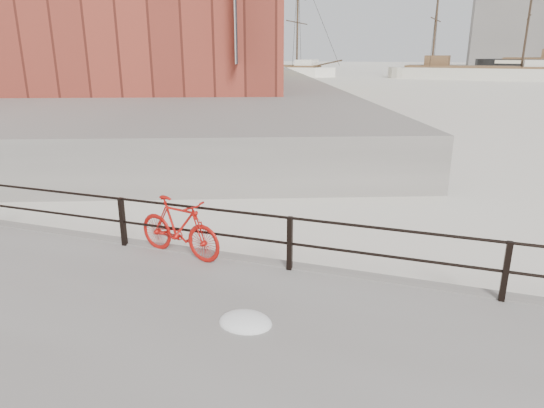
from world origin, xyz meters
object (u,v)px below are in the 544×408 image
Objects in this scene: workboat_far at (186,86)px; workboat_near at (175,96)px; schooner_mid at (473,79)px; bicycle at (179,227)px; schooner_left at (263,76)px.

workboat_near is at bearing -76.64° from workboat_far.
workboat_far is (-34.32, -28.11, 0.00)m from schooner_mid.
workboat_near is at bearing 132.60° from bicycle.
workboat_near is 13.56m from workboat_far.
workboat_near is (5.44, -39.61, 0.00)m from schooner_left.
schooner_mid is at bearing 1.17° from schooner_left.
bicycle is 53.57m from workboat_far.
bicycle is at bearing -83.26° from workboat_near.
workboat_near is (-28.71, -40.45, 0.00)m from schooner_mid.
schooner_mid is 34.16m from schooner_left.
schooner_left is at bearing 74.37° from workboat_near.
schooner_left is (-34.15, -0.84, 0.00)m from schooner_mid.
bicycle is 40.06m from workboat_near.
schooner_mid is 2.20× the size of workboat_near.
schooner_mid is at bearing 31.18° from workboat_near.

